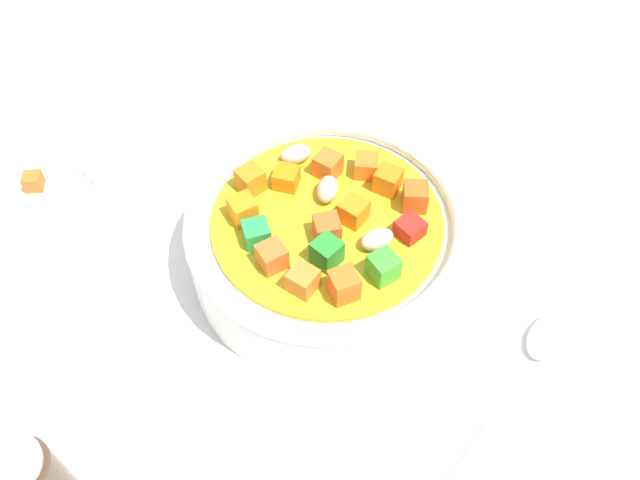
% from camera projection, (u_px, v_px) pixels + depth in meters
% --- Properties ---
extents(ground_plane, '(1.40, 1.40, 0.02)m').
position_uv_depth(ground_plane, '(320.00, 272.00, 0.48)').
color(ground_plane, silver).
extents(soup_bowl_main, '(0.19, 0.19, 0.07)m').
position_uv_depth(soup_bowl_main, '(320.00, 237.00, 0.45)').
color(soup_bowl_main, white).
rests_on(soup_bowl_main, ground_plane).
extents(spoon, '(0.19, 0.15, 0.01)m').
position_uv_depth(spoon, '(490.00, 413.00, 0.40)').
color(spoon, silver).
rests_on(spoon, ground_plane).
extents(side_bowl_small, '(0.11, 0.11, 0.05)m').
position_uv_depth(side_bowl_small, '(32.00, 224.00, 0.46)').
color(side_bowl_small, white).
rests_on(side_bowl_small, ground_plane).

